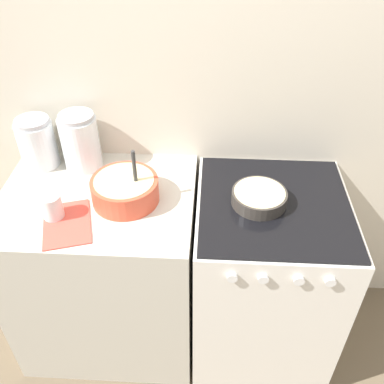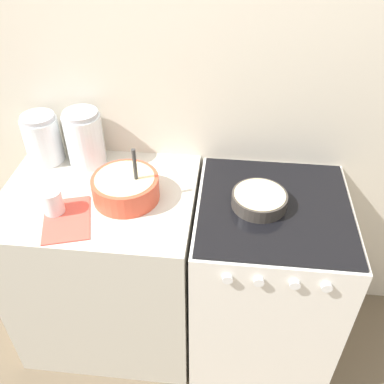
{
  "view_description": "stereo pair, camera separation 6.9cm",
  "coord_description": "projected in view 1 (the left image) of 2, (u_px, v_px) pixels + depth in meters",
  "views": [
    {
      "loc": [
        0.07,
        -1.04,
        2.07
      ],
      "look_at": [
        -0.01,
        0.32,
        0.97
      ],
      "focal_mm": 40.0,
      "sensor_mm": 36.0,
      "label": 1
    },
    {
      "loc": [
        0.14,
        -1.03,
        2.07
      ],
      "look_at": [
        -0.01,
        0.32,
        0.97
      ],
      "focal_mm": 40.0,
      "sensor_mm": 36.0,
      "label": 2
    }
  ],
  "objects": [
    {
      "name": "wall_back",
      "position": [
        198.0,
        99.0,
        1.88
      ],
      "size": [
        4.66,
        0.05,
        2.4
      ],
      "color": "beige",
      "rests_on": "ground_plane"
    },
    {
      "name": "stove",
      "position": [
        263.0,
        275.0,
        2.06
      ],
      "size": [
        0.65,
        0.68,
        0.92
      ],
      "color": "white",
      "rests_on": "ground_plane"
    },
    {
      "name": "baking_pan",
      "position": [
        259.0,
        197.0,
        1.75
      ],
      "size": [
        0.23,
        0.23,
        0.06
      ],
      "color": "#38332D",
      "rests_on": "stove"
    },
    {
      "name": "storage_jar_left",
      "position": [
        38.0,
        146.0,
        1.93
      ],
      "size": [
        0.17,
        0.17,
        0.23
      ],
      "color": "silver",
      "rests_on": "countertop_cabinet"
    },
    {
      "name": "mixing_bowl",
      "position": [
        125.0,
        189.0,
        1.75
      ],
      "size": [
        0.28,
        0.28,
        0.24
      ],
      "color": "#D84C33",
      "rests_on": "countertop_cabinet"
    },
    {
      "name": "storage_jar_middle",
      "position": [
        81.0,
        145.0,
        1.91
      ],
      "size": [
        0.17,
        0.17,
        0.26
      ],
      "color": "silver",
      "rests_on": "countertop_cabinet"
    },
    {
      "name": "recipe_page",
      "position": [
        67.0,
        224.0,
        1.67
      ],
      "size": [
        0.25,
        0.3,
        0.01
      ],
      "color": "#CC4C3F",
      "rests_on": "countertop_cabinet"
    },
    {
      "name": "tin_can",
      "position": [
        52.0,
        207.0,
        1.67
      ],
      "size": [
        0.08,
        0.08,
        0.11
      ],
      "color": "silver",
      "rests_on": "countertop_cabinet"
    },
    {
      "name": "countertop_cabinet",
      "position": [
        109.0,
        269.0,
        2.09
      ],
      "size": [
        0.83,
        0.66,
        0.92
      ],
      "color": "beige",
      "rests_on": "ground_plane"
    }
  ]
}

